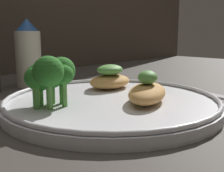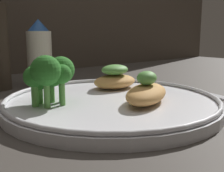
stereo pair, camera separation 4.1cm
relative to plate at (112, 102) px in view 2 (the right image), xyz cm
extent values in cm
cube|color=#3D3833|center=(0.00, 0.00, -1.49)|extent=(180.00, 180.00, 1.00)
cylinder|color=silver|center=(0.00, 0.00, -0.29)|extent=(31.33, 31.33, 1.40)
torus|color=silver|center=(0.00, 0.00, 0.71)|extent=(30.73, 30.73, 0.60)
ellipsoid|color=tan|center=(2.37, -4.63, 1.69)|extent=(11.65, 9.42, 2.57)
ellipsoid|color=#518E3D|center=(2.37, -4.63, 3.93)|extent=(4.30, 4.02, 1.90)
ellipsoid|color=tan|center=(5.88, 6.23, 1.60)|extent=(9.15, 7.16, 2.38)
ellipsoid|color=#518E3D|center=(5.88, 6.23, 3.68)|extent=(5.68, 4.79, 1.79)
cylinder|color=#569942|center=(-6.47, 3.26, 2.04)|extent=(0.80, 0.80, 3.26)
sphere|color=#286B23|center=(-6.47, 3.26, 4.98)|extent=(3.77, 3.77, 3.77)
cylinder|color=#569942|center=(-7.67, 4.09, 1.76)|extent=(0.94, 0.94, 2.70)
sphere|color=#286B23|center=(-7.67, 4.09, 4.32)|extent=(3.49, 3.49, 3.49)
cylinder|color=#569942|center=(-9.12, 4.59, 1.67)|extent=(0.83, 0.83, 2.52)
sphere|color=#286B23|center=(-9.12, 4.59, 4.23)|extent=(3.72, 3.72, 3.72)
cylinder|color=#569942|center=(-10.38, 3.47, 1.92)|extent=(0.90, 0.90, 3.02)
sphere|color=#286B23|center=(-10.38, 3.47, 4.40)|extent=(2.79, 2.79, 2.79)
cylinder|color=#569942|center=(-9.50, 1.78, 2.18)|extent=(0.80, 0.80, 3.53)
sphere|color=#286B23|center=(-9.50, 1.78, 5.32)|extent=(3.93, 3.93, 3.93)
cylinder|color=#569942|center=(-7.26, 1.68, 2.09)|extent=(0.71, 0.71, 3.35)
sphere|color=#286B23|center=(-7.26, 1.68, 4.67)|extent=(2.60, 2.60, 2.60)
cylinder|color=silver|center=(0.73, 24.77, 4.68)|extent=(5.17, 5.17, 11.35)
cone|color=#23519E|center=(0.73, 24.77, 11.61)|extent=(4.40, 4.40, 2.50)
cube|color=silver|center=(19.51, -1.33, -0.69)|extent=(5.30, 18.83, 0.60)
camera|label=1|loc=(-28.72, -27.97, 10.07)|focal=45.00mm
camera|label=2|loc=(-25.73, -30.74, 10.07)|focal=45.00mm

